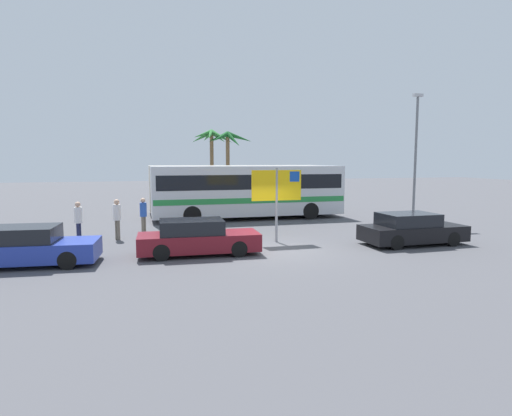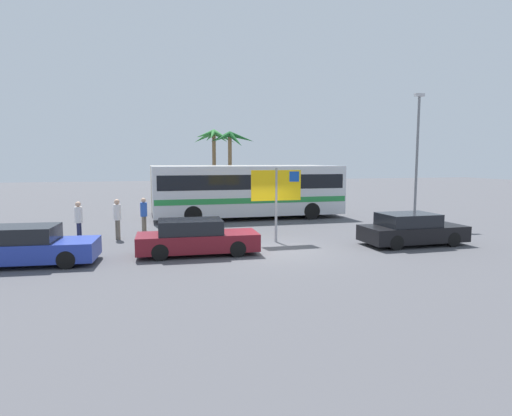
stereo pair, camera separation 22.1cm
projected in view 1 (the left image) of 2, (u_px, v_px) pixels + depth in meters
ground at (275, 251)px, 16.74m from camera, size 120.00×120.00×0.00m
bus_front_coach at (248, 189)px, 25.70m from camera, size 11.37×2.58×3.17m
bus_rear_coach at (236, 186)px, 28.82m from camera, size 11.37×2.58×3.17m
ferry_sign at (278, 188)px, 18.31m from camera, size 2.20×0.11×3.20m
car_blue at (28, 247)px, 14.34m from camera, size 4.44×2.12×1.32m
car_maroon at (197, 238)px, 15.99m from camera, size 4.53×1.87×1.32m
car_black at (411, 229)px, 17.95m from camera, size 4.31×1.87×1.32m
pedestrian_by_bus at (117, 216)px, 18.93m from camera, size 0.32×0.32×1.81m
pedestrian_crossing_lot at (78, 219)px, 18.24m from camera, size 0.32×0.32×1.77m
pedestrian_near_sign at (143, 213)px, 20.51m from camera, size 0.32×0.32×1.72m
lamp_post_left_side at (416, 153)px, 23.71m from camera, size 0.56×0.20×7.13m
palm_tree_seaside at (212, 142)px, 36.92m from camera, size 3.73×3.93×6.16m
palm_tree_inland at (228, 145)px, 35.95m from camera, size 3.77×3.90×5.93m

